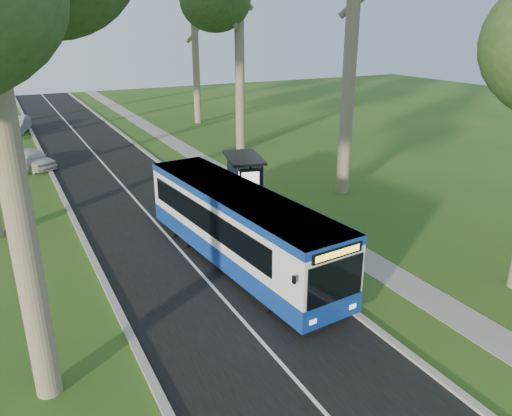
{
  "coord_description": "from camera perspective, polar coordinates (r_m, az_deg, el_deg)",
  "views": [
    {
      "loc": [
        -9.61,
        -16.02,
        9.15
      ],
      "look_at": [
        -0.17,
        2.06,
        1.6
      ],
      "focal_mm": 35.0,
      "sensor_mm": 36.0,
      "label": 1
    }
  ],
  "objects": [
    {
      "name": "car_white",
      "position": [
        36.7,
        -24.25,
        5.17
      ],
      "size": [
        3.13,
        4.3,
        1.36
      ],
      "primitive_type": "imported",
      "rotation": [
        0.0,
        0.0,
        0.43
      ],
      "color": "silver",
      "rests_on": "ground"
    },
    {
      "name": "litter_bin",
      "position": [
        22.87,
        3.98,
        -2.09
      ],
      "size": [
        0.51,
        0.51,
        0.89
      ],
      "rotation": [
        0.0,
        0.0,
        0.03
      ],
      "color": "black",
      "rests_on": "ground"
    },
    {
      "name": "road",
      "position": [
        28.24,
        -13.56,
        0.85
      ],
      "size": [
        7.0,
        100.0,
        0.02
      ],
      "primitive_type": "cube",
      "color": "black",
      "rests_on": "ground"
    },
    {
      "name": "centre_line",
      "position": [
        28.24,
        -13.57,
        0.87
      ],
      "size": [
        0.12,
        100.0,
        0.0
      ],
      "primitive_type": "cube",
      "color": "white",
      "rests_on": "road"
    },
    {
      "name": "tree_east_d",
      "position": [
        49.3,
        -7.15,
        22.05
      ],
      "size": [
        5.2,
        5.2,
        14.53
      ],
      "color": "#7A6B56",
      "rests_on": "ground"
    },
    {
      "name": "footpath",
      "position": [
        30.32,
        -1.63,
        2.76
      ],
      "size": [
        1.5,
        100.0,
        0.02
      ],
      "primitive_type": "cube",
      "color": "gray",
      "rests_on": "ground"
    },
    {
      "name": "bus",
      "position": [
        19.75,
        -2.01,
        -2.23
      ],
      "size": [
        3.44,
        11.7,
        3.06
      ],
      "rotation": [
        0.0,
        0.0,
        0.09
      ],
      "color": "white",
      "rests_on": "ground"
    },
    {
      "name": "ground",
      "position": [
        20.8,
        3.07,
        -5.82
      ],
      "size": [
        120.0,
        120.0,
        0.0
      ],
      "primitive_type": "plane",
      "color": "#29541A",
      "rests_on": "ground"
    },
    {
      "name": "bus_shelter",
      "position": [
        25.74,
        -0.67,
        4.02
      ],
      "size": [
        2.44,
        3.5,
        2.73
      ],
      "rotation": [
        0.0,
        0.0,
        -0.24
      ],
      "color": "black",
      "rests_on": "ground"
    },
    {
      "name": "kerb_east",
      "position": [
        29.19,
        -6.93,
        2.01
      ],
      "size": [
        0.25,
        100.0,
        0.12
      ],
      "primitive_type": "cube",
      "color": "#9E9B93",
      "rests_on": "ground"
    },
    {
      "name": "bus_stop_sign",
      "position": [
        18.81,
        8.76,
        -4.13
      ],
      "size": [
        0.08,
        0.32,
        2.29
      ],
      "rotation": [
        0.0,
        0.0,
        0.05
      ],
      "color": "gray",
      "rests_on": "ground"
    },
    {
      "name": "kerb_west",
      "position": [
        27.68,
        -20.57,
        -0.2
      ],
      "size": [
        0.25,
        100.0,
        0.12
      ],
      "primitive_type": "cube",
      "color": "#9E9B93",
      "rests_on": "ground"
    },
    {
      "name": "car_silver",
      "position": [
        49.52,
        -25.68,
        8.55
      ],
      "size": [
        2.73,
        4.71,
        1.47
      ],
      "primitive_type": "imported",
      "rotation": [
        0.0,
        0.0,
        -0.28
      ],
      "color": "#B3B6BB",
      "rests_on": "ground"
    }
  ]
}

